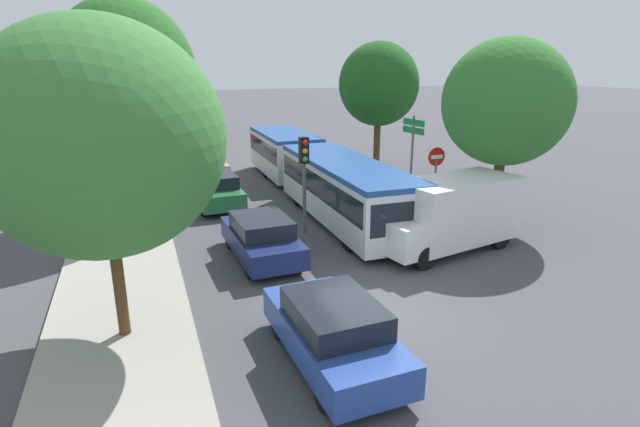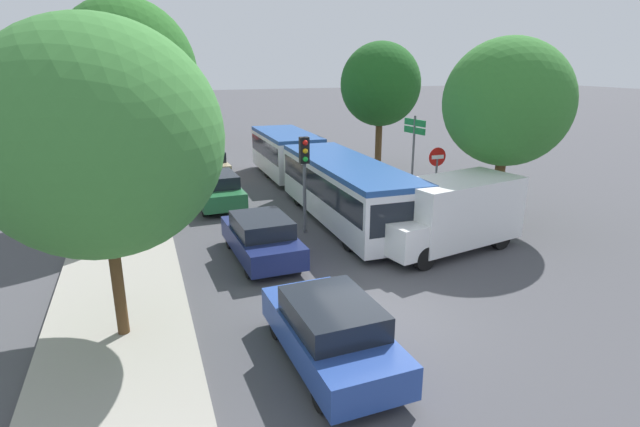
% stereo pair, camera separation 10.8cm
% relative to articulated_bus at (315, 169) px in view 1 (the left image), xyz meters
% --- Properties ---
extents(ground_plane, '(200.00, 200.00, 0.00)m').
position_rel_articulated_bus_xyz_m(ground_plane, '(-2.12, -10.40, -1.35)').
color(ground_plane, '#47474C').
extents(kerb_strip_left, '(3.20, 52.26, 0.14)m').
position_rel_articulated_bus_xyz_m(kerb_strip_left, '(-7.97, 10.72, -1.28)').
color(kerb_strip_left, '#9E998E').
rests_on(kerb_strip_left, ground).
extents(articulated_bus, '(2.55, 15.75, 2.33)m').
position_rel_articulated_bus_xyz_m(articulated_bus, '(0.00, 0.00, 0.00)').
color(articulated_bus, silver).
rests_on(articulated_bus, ground).
extents(city_bus_rear, '(3.07, 11.10, 2.36)m').
position_rel_articulated_bus_xyz_m(city_bus_rear, '(-4.06, 31.85, 0.02)').
color(city_bus_rear, silver).
rests_on(city_bus_rear, ground).
extents(queued_car_blue, '(1.86, 4.08, 1.40)m').
position_rel_articulated_bus_xyz_m(queued_car_blue, '(-3.89, -11.85, -0.64)').
color(queued_car_blue, '#284799').
rests_on(queued_car_blue, ground).
extents(queued_car_navy, '(1.83, 4.02, 1.38)m').
position_rel_articulated_bus_xyz_m(queued_car_navy, '(-3.90, -5.95, -0.65)').
color(queued_car_navy, navy).
rests_on(queued_car_navy, ground).
extents(queued_car_green, '(1.87, 4.11, 1.41)m').
position_rel_articulated_bus_xyz_m(queued_car_green, '(-4.29, 0.46, -0.64)').
color(queued_car_green, '#236638').
rests_on(queued_car_green, ground).
extents(queued_car_tan, '(1.91, 4.21, 1.44)m').
position_rel_articulated_bus_xyz_m(queued_car_tan, '(-3.93, 6.07, -0.62)').
color(queued_car_tan, tan).
rests_on(queued_car_tan, ground).
extents(queued_car_white, '(1.80, 3.96, 1.36)m').
position_rel_articulated_bus_xyz_m(queued_car_white, '(-4.04, 12.44, -0.66)').
color(queued_car_white, white).
rests_on(queued_car_white, ground).
extents(queued_car_red, '(2.02, 4.45, 1.52)m').
position_rel_articulated_bus_xyz_m(queued_car_red, '(-4.08, 18.44, -0.57)').
color(queued_car_red, '#B21E19').
rests_on(queued_car_red, ground).
extents(white_van, '(5.29, 2.90, 2.31)m').
position_rel_articulated_bus_xyz_m(white_van, '(2.01, -7.21, -0.11)').
color(white_van, white).
rests_on(white_van, ground).
extents(traffic_light, '(0.33, 0.37, 3.40)m').
position_rel_articulated_bus_xyz_m(traffic_light, '(-1.87, -4.04, 1.15)').
color(traffic_light, '#56595E').
rests_on(traffic_light, ground).
extents(no_entry_sign, '(0.70, 0.08, 2.82)m').
position_rel_articulated_bus_xyz_m(no_entry_sign, '(3.18, -4.41, 0.53)').
color(no_entry_sign, '#56595E').
rests_on(no_entry_sign, ground).
extents(direction_sign_post, '(0.26, 1.39, 3.60)m').
position_rel_articulated_bus_xyz_m(direction_sign_post, '(4.24, -0.88, 1.21)').
color(direction_sign_post, '#56595E').
rests_on(direction_sign_post, ground).
extents(tree_left_near, '(4.86, 4.86, 6.75)m').
position_rel_articulated_bus_xyz_m(tree_left_near, '(-7.85, -9.44, 3.05)').
color(tree_left_near, '#51381E').
rests_on(tree_left_near, ground).
extents(tree_left_mid, '(5.09, 5.09, 8.12)m').
position_rel_articulated_bus_xyz_m(tree_left_mid, '(-7.28, 0.26, 3.88)').
color(tree_left_mid, '#51381E').
rests_on(tree_left_mid, ground).
extents(tree_left_far, '(3.93, 3.93, 6.13)m').
position_rel_articulated_bus_xyz_m(tree_left_far, '(-7.04, 7.29, 2.77)').
color(tree_left_far, '#51381E').
rests_on(tree_left_far, ground).
extents(tree_left_distant, '(4.09, 4.09, 6.77)m').
position_rel_articulated_bus_xyz_m(tree_left_distant, '(-7.03, 16.44, 3.46)').
color(tree_left_distant, '#51381E').
rests_on(tree_left_distant, ground).
extents(tree_right_near, '(4.48, 4.48, 6.71)m').
position_rel_articulated_bus_xyz_m(tree_right_near, '(5.17, -5.50, 3.11)').
color(tree_right_near, '#51381E').
rests_on(tree_right_near, ground).
extents(tree_right_mid, '(4.29, 4.29, 6.89)m').
position_rel_articulated_bus_xyz_m(tree_right_mid, '(5.41, 4.77, 3.20)').
color(tree_right_mid, '#51381E').
rests_on(tree_right_mid, ground).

